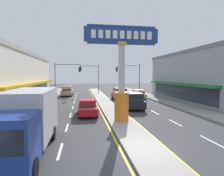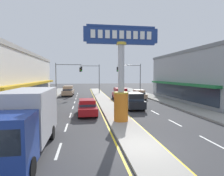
# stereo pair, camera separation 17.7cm
# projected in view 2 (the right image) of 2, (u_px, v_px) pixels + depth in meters

# --- Properties ---
(ground_plane) EXTENTS (160.00, 160.00, 0.00)m
(ground_plane) POSITION_uv_depth(u_px,v_px,m) (142.00, 149.00, 9.93)
(ground_plane) COLOR #3A3A3D
(median_strip) EXTENTS (2.14, 52.00, 0.14)m
(median_strip) POSITION_uv_depth(u_px,v_px,m) (105.00, 101.00, 27.68)
(median_strip) COLOR #A39E93
(median_strip) RESTS_ON ground
(sidewalk_left) EXTENTS (2.77, 60.00, 0.18)m
(sidewalk_left) POSITION_uv_depth(u_px,v_px,m) (38.00, 105.00, 24.34)
(sidewalk_left) COLOR gray
(sidewalk_left) RESTS_ON ground
(sidewalk_right) EXTENTS (2.77, 60.00, 0.18)m
(sidewalk_right) POSITION_uv_depth(u_px,v_px,m) (168.00, 102.00, 27.06)
(sidewalk_right) COLOR gray
(sidewalk_right) RESTS_ON ground
(lane_markings) EXTENTS (8.88, 52.00, 0.01)m
(lane_markings) POSITION_uv_depth(u_px,v_px,m) (106.00, 103.00, 26.35)
(lane_markings) COLOR silver
(lane_markings) RESTS_ON ground
(district_sign) EXTENTS (6.07, 1.23, 7.77)m
(district_sign) POSITION_uv_depth(u_px,v_px,m) (121.00, 75.00, 15.20)
(district_sign) COLOR orange
(district_sign) RESTS_ON median_strip
(storefront_right) EXTENTS (8.18, 20.92, 7.43)m
(storefront_right) POSITION_uv_depth(u_px,v_px,m) (201.00, 77.00, 27.82)
(storefront_right) COLOR #999EA3
(storefront_right) RESTS_ON ground
(traffic_light_left_side) EXTENTS (4.86, 0.46, 6.20)m
(traffic_light_left_side) POSITION_uv_depth(u_px,v_px,m) (66.00, 74.00, 34.14)
(traffic_light_left_side) COLOR slate
(traffic_light_left_side) RESTS_ON ground
(traffic_light_right_side) EXTENTS (4.86, 0.46, 6.20)m
(traffic_light_right_side) POSITION_uv_depth(u_px,v_px,m) (132.00, 74.00, 36.47)
(traffic_light_right_side) COLOR slate
(traffic_light_right_side) RESTS_ON ground
(traffic_light_median_far) EXTENTS (4.20, 0.46, 6.20)m
(traffic_light_median_far) POSITION_uv_depth(u_px,v_px,m) (92.00, 74.00, 39.02)
(traffic_light_median_far) COLOR slate
(traffic_light_median_far) RESTS_ON ground
(box_truck_near_right_lane) EXTENTS (2.29, 6.90, 3.12)m
(box_truck_near_right_lane) POSITION_uv_depth(u_px,v_px,m) (26.00, 119.00, 9.54)
(box_truck_near_right_lane) COLOR navy
(box_truck_near_right_lane) RESTS_ON ground
(suv_far_right_lane) EXTENTS (2.08, 4.66, 1.90)m
(suv_far_right_lane) POSITION_uv_depth(u_px,v_px,m) (68.00, 91.00, 35.65)
(suv_far_right_lane) COLOR tan
(suv_far_right_lane) RESTS_ON ground
(sedan_near_left_lane) EXTENTS (1.92, 4.34, 1.53)m
(sedan_near_left_lane) POSITION_uv_depth(u_px,v_px,m) (87.00, 107.00, 18.40)
(sedan_near_left_lane) COLOR maroon
(sedan_near_left_lane) RESTS_ON ground
(sedan_mid_left_lane) EXTENTS (1.97, 4.37, 1.53)m
(sedan_mid_left_lane) POSITION_uv_depth(u_px,v_px,m) (139.00, 94.00, 30.93)
(sedan_mid_left_lane) COLOR tan
(sedan_mid_left_lane) RESTS_ON ground
(suv_far_left_oncoming) EXTENTS (2.16, 4.70, 1.90)m
(suv_far_left_oncoming) POSITION_uv_depth(u_px,v_px,m) (134.00, 100.00, 21.76)
(suv_far_left_oncoming) COLOR black
(suv_far_left_oncoming) RESTS_ON ground
(suv_kerb_right) EXTENTS (2.01, 4.62, 1.90)m
(suv_kerb_right) POSITION_uv_depth(u_px,v_px,m) (120.00, 94.00, 29.86)
(suv_kerb_right) COLOR maroon
(suv_kerb_right) RESTS_ON ground
(street_bench) EXTENTS (0.48, 1.60, 0.88)m
(street_bench) POSITION_uv_depth(u_px,v_px,m) (25.00, 111.00, 17.14)
(street_bench) COLOR #232328
(street_bench) RESTS_ON sidewalk_left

